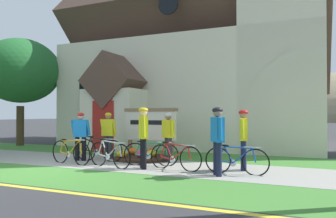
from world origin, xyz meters
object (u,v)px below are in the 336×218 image
(bicycle_white, at_px, (236,160))
(cyclist_in_orange_jersey, at_px, (168,134))
(bicycle_red, at_px, (151,154))
(cyclist_in_green_jersey, at_px, (108,132))
(church_sign, at_px, (150,125))
(cyclist_in_white_jersey, at_px, (243,135))
(bicycle_silver, at_px, (70,152))
(cyclist_in_blue_jersey, at_px, (217,135))
(bicycle_yellow, at_px, (175,157))
(cyclist_in_red_jersey, at_px, (81,133))
(bicycle_blue, at_px, (99,150))
(yard_deciduous_tree, at_px, (21,71))
(bicycle_green, at_px, (109,154))
(cyclist_in_yellow_jersey, at_px, (143,132))

(bicycle_white, relative_size, cyclist_in_orange_jersey, 1.05)
(bicycle_red, relative_size, cyclist_in_green_jersey, 1.01)
(church_sign, bearing_deg, cyclist_in_white_jersey, -21.70)
(bicycle_silver, bearing_deg, cyclist_in_blue_jersey, -1.43)
(bicycle_yellow, distance_m, cyclist_in_green_jersey, 3.29)
(bicycle_red, height_order, bicycle_white, bicycle_white)
(cyclist_in_red_jersey, bearing_deg, cyclist_in_green_jersey, 56.26)
(bicycle_blue, bearing_deg, church_sign, 53.92)
(cyclist_in_white_jersey, height_order, cyclist_in_orange_jersey, cyclist_in_white_jersey)
(bicycle_blue, xyz_separation_m, cyclist_in_white_jersey, (4.73, 0.11, 0.61))
(bicycle_silver, xyz_separation_m, yard_deciduous_tree, (-6.39, 3.87, 3.31))
(bicycle_white, relative_size, yard_deciduous_tree, 0.32)
(bicycle_silver, relative_size, cyclist_in_blue_jersey, 0.98)
(bicycle_red, bearing_deg, bicycle_blue, 176.27)
(cyclist_in_green_jersey, distance_m, yard_deciduous_tree, 7.69)
(bicycle_yellow, xyz_separation_m, cyclist_in_green_jersey, (-3.01, 1.19, 0.57))
(bicycle_green, xyz_separation_m, cyclist_in_blue_jersey, (3.29, -0.09, 0.65))
(bicycle_yellow, xyz_separation_m, bicycle_white, (1.72, 0.02, -0.00))
(bicycle_yellow, bearing_deg, cyclist_in_yellow_jersey, -164.88)
(church_sign, bearing_deg, cyclist_in_blue_jersey, -38.44)
(bicycle_silver, relative_size, cyclist_in_red_jersey, 1.06)
(cyclist_in_blue_jersey, distance_m, yard_deciduous_tree, 12.12)
(church_sign, bearing_deg, bicycle_white, -30.15)
(cyclist_in_yellow_jersey, bearing_deg, bicycle_blue, 159.63)
(bicycle_white, xyz_separation_m, yard_deciduous_tree, (-11.50, 3.54, 3.33))
(bicycle_red, xyz_separation_m, bicycle_yellow, (0.96, -0.40, 0.00))
(yard_deciduous_tree, bearing_deg, bicycle_green, -26.45)
(cyclist_in_orange_jersey, xyz_separation_m, cyclist_in_red_jersey, (-2.80, -0.91, 0.00))
(cyclist_in_blue_jersey, xyz_separation_m, cyclist_in_red_jersey, (-4.90, 0.81, -0.10))
(church_sign, xyz_separation_m, bicycle_green, (-0.12, -2.42, -0.77))
(bicycle_red, xyz_separation_m, bicycle_green, (-0.98, -0.75, 0.01))
(bicycle_blue, height_order, yard_deciduous_tree, yard_deciduous_tree)
(bicycle_green, bearing_deg, cyclist_in_red_jersey, 155.95)
(church_sign, relative_size, cyclist_in_yellow_jersey, 1.23)
(cyclist_in_white_jersey, bearing_deg, cyclist_in_green_jersey, 173.42)
(church_sign, height_order, cyclist_in_green_jersey, church_sign)
(bicycle_yellow, xyz_separation_m, cyclist_in_white_jersey, (1.79, 0.64, 0.62))
(bicycle_blue, bearing_deg, bicycle_yellow, -10.25)
(cyclist_in_orange_jersey, bearing_deg, bicycle_silver, -148.73)
(bicycle_yellow, bearing_deg, cyclist_in_white_jersey, 19.59)
(bicycle_red, relative_size, bicycle_green, 0.97)
(cyclist_in_orange_jersey, bearing_deg, cyclist_in_white_jersey, -14.17)
(bicycle_yellow, height_order, cyclist_in_yellow_jersey, cyclist_in_yellow_jersey)
(bicycle_blue, distance_m, bicycle_green, 1.33)
(bicycle_red, distance_m, cyclist_in_orange_jersey, 1.06)
(bicycle_silver, height_order, cyclist_in_red_jersey, cyclist_in_red_jersey)
(cyclist_in_orange_jersey, relative_size, cyclist_in_red_jersey, 1.00)
(cyclist_in_red_jersey, bearing_deg, cyclist_in_orange_jersey, 17.98)
(church_sign, distance_m, cyclist_in_green_jersey, 1.50)
(church_sign, bearing_deg, cyclist_in_orange_jersey, -36.83)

